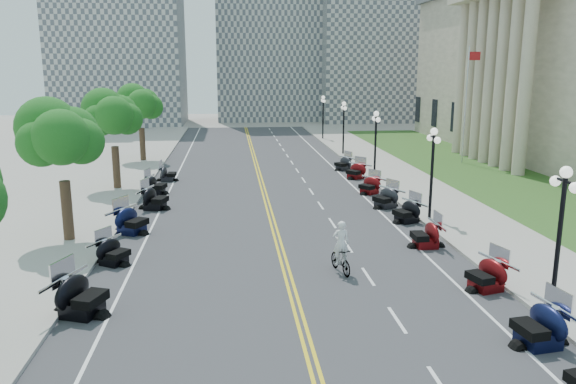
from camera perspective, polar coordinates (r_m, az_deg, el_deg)
name	(u,v)px	position (r m, az deg, el deg)	size (l,w,h in m)	color
ground	(280,248)	(26.22, -0.82, -5.73)	(160.00, 160.00, 0.00)	gray
road	(266,199)	(35.83, -2.24, -0.75)	(16.00, 90.00, 0.01)	#333335
centerline_yellow_a	(264,199)	(35.82, -2.43, -0.74)	(0.12, 90.00, 0.00)	yellow
centerline_yellow_b	(268,199)	(35.83, -2.05, -0.73)	(0.12, 90.00, 0.00)	yellow
edge_line_north	(364,197)	(36.77, 7.76, -0.50)	(0.12, 90.00, 0.00)	white
edge_line_south	(164,202)	(36.01, -12.46, -0.96)	(0.12, 90.00, 0.00)	white
lane_dash_4	(397,320)	(19.45, 11.02, -12.62)	(0.12, 2.00, 0.00)	white
lane_dash_5	(368,276)	(23.00, 8.14, -8.48)	(0.12, 2.00, 0.00)	white
lane_dash_6	(348,246)	(26.67, 6.07, -5.45)	(0.12, 2.00, 0.00)	white
lane_dash_7	(332,223)	(30.43, 4.53, -3.16)	(0.12, 2.00, 0.00)	white
lane_dash_8	(321,205)	(34.24, 3.33, -1.37)	(0.12, 2.00, 0.00)	white
lane_dash_9	(311,191)	(38.09, 2.37, 0.06)	(0.12, 2.00, 0.00)	white
lane_dash_10	(304,180)	(41.97, 1.60, 1.23)	(0.12, 2.00, 0.00)	white
lane_dash_11	(297,171)	(45.87, 0.95, 2.20)	(0.12, 2.00, 0.00)	white
lane_dash_12	(292,163)	(49.78, 0.40, 3.01)	(0.12, 2.00, 0.00)	white
lane_dash_13	(287,156)	(53.71, -0.07, 3.71)	(0.12, 2.00, 0.00)	white
lane_dash_14	(283,150)	(57.65, -0.47, 4.31)	(0.12, 2.00, 0.00)	white
lane_dash_15	(280,145)	(61.59, -0.82, 4.83)	(0.12, 2.00, 0.00)	white
lane_dash_16	(277,140)	(65.55, -1.13, 5.29)	(0.12, 2.00, 0.00)	white
lane_dash_17	(274,136)	(69.50, -1.41, 5.70)	(0.12, 2.00, 0.00)	white
lane_dash_18	(272,132)	(73.47, -1.66, 6.07)	(0.12, 2.00, 0.00)	white
lane_dash_19	(270,129)	(77.43, -1.88, 6.39)	(0.12, 2.00, 0.00)	white
sidewalk_north	(426,195)	(37.93, 13.80, -0.25)	(5.00, 90.00, 0.15)	#9E9991
sidewalk_south	(97,202)	(36.70, -18.83, -0.98)	(5.00, 90.00, 0.15)	#9E9991
lawn	(476,171)	(47.82, 18.53, 2.01)	(9.00, 60.00, 0.10)	#356023
distant_block_a	(119,34)	(88.37, -16.78, 15.07)	(18.00, 14.00, 26.00)	gray
distant_block_b	(267,25)	(93.27, -2.16, 16.64)	(16.00, 12.00, 30.00)	gray
distant_block_c	(381,50)	(93.05, 9.46, 14.03)	(20.00, 14.00, 22.00)	gray
street_lamp_1	(559,240)	(20.74, 25.81, -4.44)	(0.50, 1.20, 4.90)	black
street_lamp_2	(432,174)	(31.27, 14.40, 1.78)	(0.50, 1.20, 4.90)	black
street_lamp_3	(375,145)	(42.58, 8.87, 4.78)	(0.50, 1.20, 4.90)	black
street_lamp_4	(343,128)	(54.19, 5.66, 6.48)	(0.50, 1.20, 4.90)	black
street_lamp_5	(323,117)	(65.94, 3.58, 7.58)	(0.50, 1.20, 4.90)	black
flagpole	(466,106)	(51.08, 17.59, 8.31)	(1.10, 0.20, 10.00)	silver
tree_2	(61,144)	(28.14, -22.04, 4.54)	(4.80, 4.80, 9.20)	#235619
tree_3	(113,121)	(39.74, -17.34, 6.94)	(4.80, 4.80, 9.20)	#235619
tree_4	(141,108)	(51.52, -14.76, 8.23)	(4.80, 4.80, 9.20)	#235619
motorcycle_n_3	(539,323)	(18.81, 24.18, -12.09)	(2.04, 2.04, 1.43)	black
motorcycle_n_4	(486,273)	(22.54, 19.51, -7.77)	(1.91, 1.91, 1.33)	#590A0C
motorcycle_n_5	(426,233)	(26.95, 13.83, -4.09)	(1.92, 1.92, 1.35)	#590A0C
motorcycle_n_6	(407,210)	(31.03, 11.97, -1.84)	(1.90, 1.90, 1.33)	black
motorcycle_n_7	(386,197)	(34.04, 9.88, -0.47)	(1.92, 1.92, 1.35)	black
motorcycle_n_8	(369,184)	(37.67, 8.28, 0.77)	(1.82, 1.82, 1.27)	#590A0C
motorcycle_n_9	(356,170)	(42.74, 6.91, 2.23)	(1.88, 1.88, 1.32)	#590A0C
motorcycle_n_10	(343,163)	(46.22, 5.62, 2.98)	(1.78, 1.78, 1.25)	black
motorcycle_s_4	(81,293)	(20.38, -20.29, -9.64)	(2.24, 2.24, 1.56)	black
motorcycle_s_5	(113,250)	(25.06, -17.33, -5.69)	(1.78, 1.78, 1.24)	black
motorcycle_s_6	(131,219)	(29.38, -15.62, -2.68)	(2.12, 2.12, 1.48)	black
motorcycle_s_7	(155,197)	(34.05, -13.39, -0.52)	(2.10, 2.10, 1.47)	black
motorcycle_s_8	(156,184)	(38.17, -13.29, 0.79)	(1.95, 1.95, 1.36)	black
motorcycle_s_9	(168,173)	(42.47, -12.12, 1.92)	(1.78, 1.78, 1.25)	black
bicycle	(341,260)	(23.10, 5.36, -6.89)	(0.52, 1.83, 1.10)	#A51414
cyclist_rider	(341,225)	(22.66, 5.44, -3.37)	(0.67, 0.44, 1.85)	white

